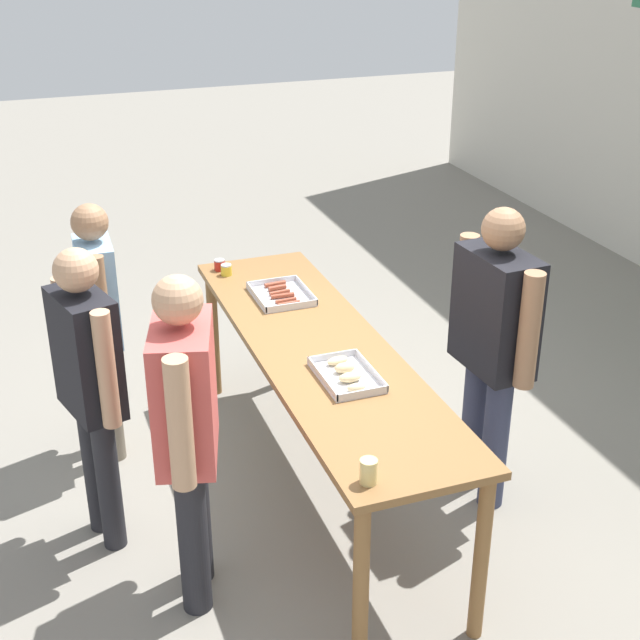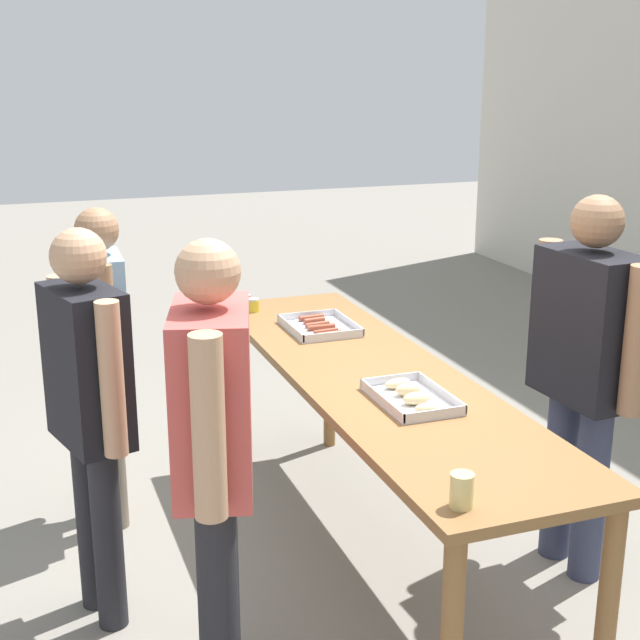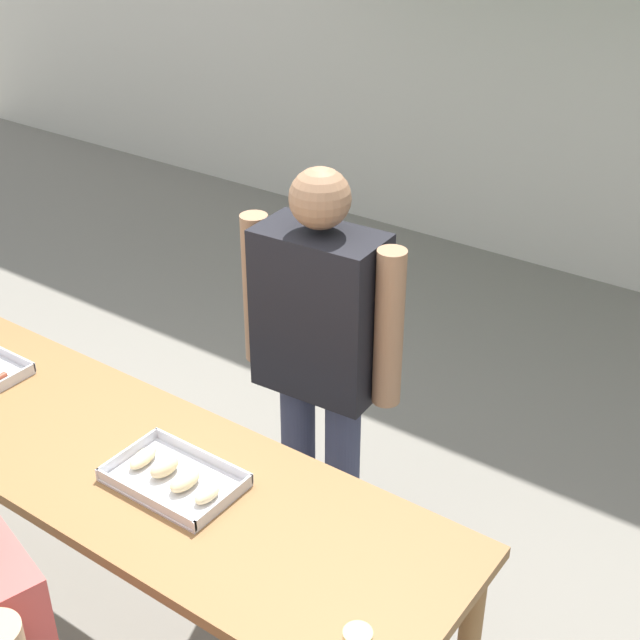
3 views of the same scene
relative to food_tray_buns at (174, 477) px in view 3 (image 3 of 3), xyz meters
name	(u,v)px [view 3 (image 3 of 3)]	position (x,y,z in m)	size (l,w,h in m)	color
ground_plane	(121,633)	(-0.37, 0.00, -0.94)	(24.00, 24.00, 0.00)	gray
serving_table	(95,465)	(-0.37, 0.00, -0.13)	(2.70, 0.70, 0.92)	brown
food_tray_buns	(174,477)	(0.00, 0.00, 0.00)	(0.41, 0.27, 0.06)	silver
person_server_behind_table	(320,344)	(-0.04, 0.84, 0.05)	(0.68, 0.29, 1.69)	#333851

